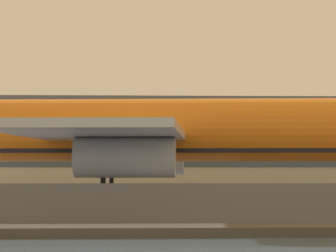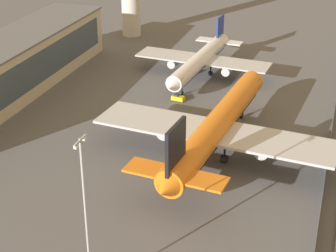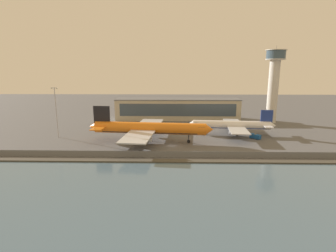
# 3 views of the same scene
# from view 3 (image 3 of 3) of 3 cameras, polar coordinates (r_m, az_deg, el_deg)

# --- Properties ---
(ground_plane) EXTENTS (500.00, 500.00, 0.00)m
(ground_plane) POSITION_cam_3_polar(r_m,az_deg,el_deg) (116.01, 0.89, -4.32)
(ground_plane) COLOR #565659
(shoreline_seawall) EXTENTS (320.00, 3.00, 0.50)m
(shoreline_seawall) POSITION_cam_3_polar(r_m,az_deg,el_deg) (96.43, 0.79, -7.62)
(shoreline_seawall) COLOR #474238
(shoreline_seawall) RESTS_ON ground
(perimeter_fence) EXTENTS (280.00, 0.10, 2.55)m
(perimeter_fence) POSITION_cam_3_polar(r_m,az_deg,el_deg) (100.35, 0.82, -6.20)
(perimeter_fence) COLOR slate
(perimeter_fence) RESTS_ON ground
(cargo_jet_orange) EXTENTS (58.23, 50.36, 16.58)m
(cargo_jet_orange) POSITION_cam_3_polar(r_m,az_deg,el_deg) (121.31, -4.40, -0.54)
(cargo_jet_orange) COLOR orange
(cargo_jet_orange) RESTS_ON ground
(passenger_jet_white) EXTENTS (44.57, 38.27, 13.20)m
(passenger_jet_white) POSITION_cam_3_polar(r_m,az_deg,el_deg) (138.58, 13.88, 0.18)
(passenger_jet_white) COLOR white
(passenger_jet_white) RESTS_ON ground
(baggage_tug) EXTENTS (2.04, 3.40, 1.80)m
(baggage_tug) POSITION_cam_3_polar(r_m,az_deg,el_deg) (137.75, 6.32, -1.41)
(baggage_tug) COLOR yellow
(baggage_tug) RESTS_ON ground
(ops_van) EXTENTS (5.01, 5.29, 2.48)m
(ops_van) POSITION_cam_3_polar(r_m,az_deg,el_deg) (134.05, 18.52, -2.14)
(ops_van) COLOR #19519E
(ops_van) RESTS_ON ground
(control_tower) EXTENTS (12.50, 12.50, 47.22)m
(control_tower) POSITION_cam_3_polar(r_m,az_deg,el_deg) (176.61, 22.05, 9.34)
(control_tower) COLOR beige
(control_tower) RESTS_ON ground
(terminal_building) EXTENTS (82.83, 16.30, 13.96)m
(terminal_building) POSITION_cam_3_polar(r_m,az_deg,el_deg) (177.98, 2.07, 3.74)
(terminal_building) COLOR #BCB299
(terminal_building) RESTS_ON ground
(apron_light_mast_apron_west) EXTENTS (3.20, 0.40, 24.69)m
(apron_light_mast_apron_west) POSITION_cam_3_polar(r_m,az_deg,el_deg) (138.82, -23.17, 3.19)
(apron_light_mast_apron_west) COLOR #A8A8AD
(apron_light_mast_apron_west) RESTS_ON ground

